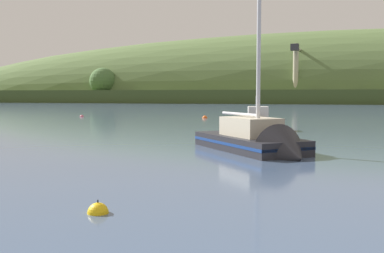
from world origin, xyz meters
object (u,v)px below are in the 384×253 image
object	(u,v)px
dockside_crane	(296,74)
mooring_buoy_foreground	(98,213)
mooring_buoy_off_fishing_boat	(205,118)
sailboat_near_mooring	(259,146)
mooring_buoy_midchannel	(82,117)
fishing_boat_moored	(257,125)

from	to	relation	value
dockside_crane	mooring_buoy_foreground	bearing A→B (deg)	-172.24
mooring_buoy_off_fishing_boat	mooring_buoy_foreground	bearing A→B (deg)	-76.71
sailboat_near_mooring	mooring_buoy_foreground	distance (m)	14.64
dockside_crane	mooring_buoy_midchannel	size ratio (longest dim) A/B	33.52
sailboat_near_mooring	dockside_crane	bearing A→B (deg)	142.01
dockside_crane	mooring_buoy_off_fishing_boat	distance (m)	106.04
mooring_buoy_midchannel	mooring_buoy_off_fishing_boat	xyz separation A→B (m)	(18.46, 2.29, -0.00)
sailboat_near_mooring	mooring_buoy_foreground	size ratio (longest dim) A/B	21.56
sailboat_near_mooring	mooring_buoy_foreground	xyz separation A→B (m)	(-2.08, -14.48, -0.39)
fishing_boat_moored	sailboat_near_mooring	bearing A→B (deg)	-2.91
sailboat_near_mooring	fishing_boat_moored	bearing A→B (deg)	147.92
sailboat_near_mooring	mooring_buoy_midchannel	xyz separation A→B (m)	(-31.99, 31.69, -0.39)
sailboat_near_mooring	fishing_boat_moored	distance (m)	17.14
sailboat_near_mooring	mooring_buoy_off_fishing_boat	distance (m)	36.57
fishing_boat_moored	mooring_buoy_off_fishing_boat	bearing A→B (deg)	-161.89
fishing_boat_moored	mooring_buoy_midchannel	xyz separation A→B (m)	(-28.91, 14.82, -0.42)
fishing_boat_moored	mooring_buoy_midchannel	size ratio (longest dim) A/B	10.89
mooring_buoy_midchannel	dockside_crane	bearing A→B (deg)	78.91
sailboat_near_mooring	mooring_buoy_midchannel	world-z (taller)	sailboat_near_mooring
mooring_buoy_foreground	dockside_crane	bearing A→B (deg)	93.27
dockside_crane	mooring_buoy_midchannel	bearing A→B (deg)	173.41
sailboat_near_mooring	fishing_boat_moored	xyz separation A→B (m)	(-3.09, 16.86, 0.03)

